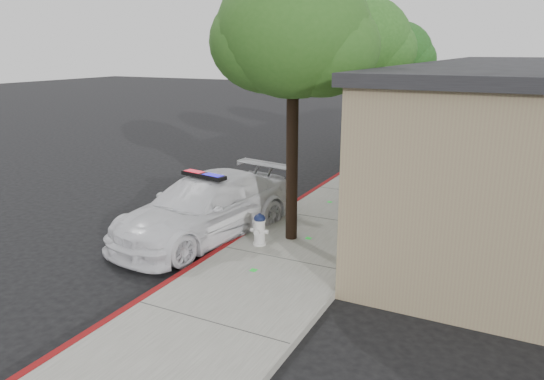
{
  "coord_description": "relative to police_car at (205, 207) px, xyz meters",
  "views": [
    {
      "loc": [
        6.09,
        -9.42,
        4.63
      ],
      "look_at": [
        0.38,
        1.91,
        1.09
      ],
      "focal_mm": 33.52,
      "sensor_mm": 36.0,
      "label": 1
    }
  ],
  "objects": [
    {
      "name": "police_car",
      "position": [
        0.0,
        0.0,
        0.0
      ],
      "size": [
        3.09,
        5.67,
        1.68
      ],
      "rotation": [
        0.0,
        0.0,
        -0.18
      ],
      "color": "white",
      "rests_on": "ground"
    },
    {
      "name": "fire_hydrant",
      "position": [
        1.66,
        -0.19,
        -0.24
      ],
      "size": [
        0.44,
        0.38,
        0.77
      ],
      "rotation": [
        0.0,
        0.0,
        0.12
      ],
      "color": "silver",
      "rests_on": "sidewalk"
    },
    {
      "name": "street_tree_mid",
      "position": [
        1.93,
        6.25,
        4.0
      ],
      "size": [
        3.45,
        3.22,
        6.14
      ],
      "rotation": [
        0.0,
        0.0,
        -0.18
      ],
      "color": "black",
      "rests_on": "sidewalk"
    },
    {
      "name": "street_tree_near",
      "position": [
        2.15,
        0.55,
        4.07
      ],
      "size": [
        3.76,
        3.44,
        6.3
      ],
      "rotation": [
        0.0,
        0.0,
        -0.33
      ],
      "color": "black",
      "rests_on": "sidewalk"
    },
    {
      "name": "ground",
      "position": [
        0.9,
        -0.69,
        -0.78
      ],
      "size": [
        120.0,
        120.0,
        0.0
      ],
      "primitive_type": "plane",
      "color": "black",
      "rests_on": "ground"
    },
    {
      "name": "street_tree_far",
      "position": [
        1.72,
        12.06,
        3.6
      ],
      "size": [
        3.23,
        2.98,
        5.64
      ],
      "rotation": [
        0.0,
        0.0,
        -0.26
      ],
      "color": "black",
      "rests_on": "sidewalk"
    },
    {
      "name": "sidewalk",
      "position": [
        2.5,
        2.31,
        -0.71
      ],
      "size": [
        3.2,
        60.0,
        0.15
      ],
      "primitive_type": "cube",
      "color": "gray",
      "rests_on": "ground"
    },
    {
      "name": "red_curb",
      "position": [
        0.96,
        2.31,
        -0.7
      ],
      "size": [
        0.14,
        60.0,
        0.16
      ],
      "primitive_type": "cube",
      "color": "maroon",
      "rests_on": "ground"
    }
  ]
}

